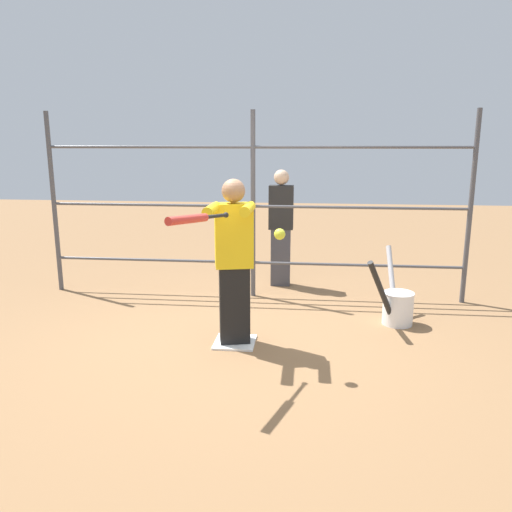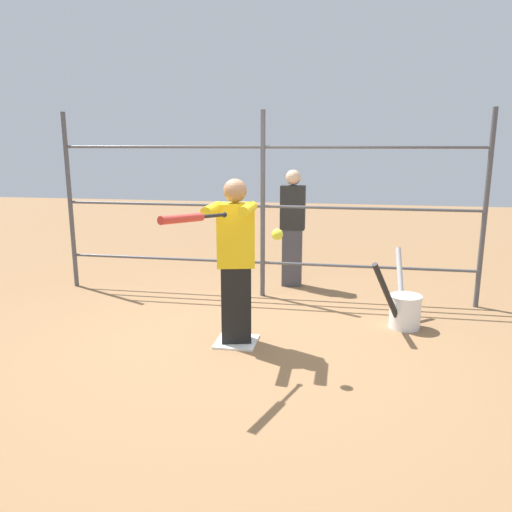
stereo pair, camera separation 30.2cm
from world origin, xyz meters
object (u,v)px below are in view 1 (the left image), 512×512
object	(u,v)px
batter	(234,258)
softball_in_flight	(280,234)
bat_bucket	(396,305)
baseball_bat_swinging	(193,219)
bystander_behind_fence	(281,226)

from	to	relation	value
batter	softball_in_flight	size ratio (longest dim) A/B	16.87
softball_in_flight	bat_bucket	distance (m)	1.96
batter	baseball_bat_swinging	size ratio (longest dim) A/B	2.08
softball_in_flight	bat_bucket	size ratio (longest dim) A/B	0.10
batter	bystander_behind_fence	world-z (taller)	batter
bat_bucket	bystander_behind_fence	xyz separation A→B (m)	(1.35, -1.42, 0.62)
baseball_bat_swinging	bystander_behind_fence	world-z (taller)	bystander_behind_fence
bat_bucket	bystander_behind_fence	distance (m)	2.05
softball_in_flight	bat_bucket	bearing A→B (deg)	-135.62
softball_in_flight	bystander_behind_fence	bearing A→B (deg)	-86.94
baseball_bat_swinging	batter	bearing A→B (deg)	-101.57
bat_bucket	softball_in_flight	bearing A→B (deg)	44.38
baseball_bat_swinging	bat_bucket	xyz separation A→B (m)	(-1.85, -1.62, -1.16)
batter	baseball_bat_swinging	xyz separation A→B (m)	(0.18, 0.87, 0.50)
batter	softball_in_flight	bearing A→B (deg)	136.31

